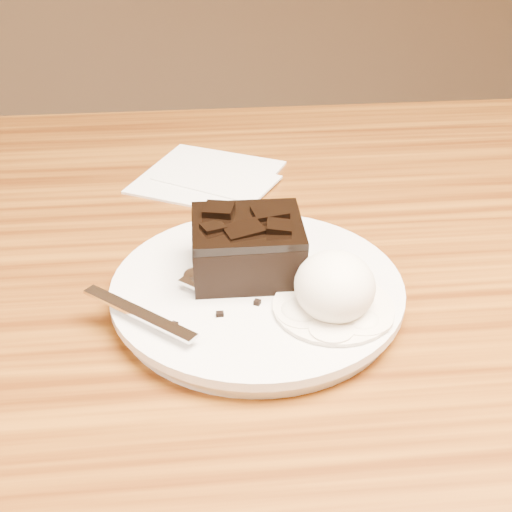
{
  "coord_description": "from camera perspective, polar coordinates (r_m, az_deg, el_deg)",
  "views": [
    {
      "loc": [
        -0.16,
        -0.53,
        1.09
      ],
      "look_at": [
        -0.11,
        -0.06,
        0.79
      ],
      "focal_mm": 48.17,
      "sensor_mm": 36.0,
      "label": 1
    }
  ],
  "objects": [
    {
      "name": "melt_puddle",
      "position": [
        0.54,
        6.42,
        -4.31
      ],
      "size": [
        0.09,
        0.09,
        0.0
      ],
      "primitive_type": "cylinder",
      "color": "white",
      "rests_on": "plate"
    },
    {
      "name": "brownie",
      "position": [
        0.57,
        -0.71,
        0.49
      ],
      "size": [
        0.09,
        0.08,
        0.04
      ],
      "primitive_type": "cube",
      "rotation": [
        0.0,
        0.0,
        -0.01
      ],
      "color": "black",
      "rests_on": "plate"
    },
    {
      "name": "crumb_c",
      "position": [
        0.53,
        -3.02,
        -4.85
      ],
      "size": [
        0.01,
        0.0,
        0.0
      ],
      "primitive_type": "cube",
      "rotation": [
        0.0,
        0.0,
        0.04
      ],
      "color": "black",
      "rests_on": "plate"
    },
    {
      "name": "crumb_a",
      "position": [
        0.52,
        -6.84,
        -5.75
      ],
      "size": [
        0.01,
        0.01,
        0.0
      ],
      "primitive_type": "cube",
      "rotation": [
        0.0,
        0.0,
        1.01
      ],
      "color": "black",
      "rests_on": "plate"
    },
    {
      "name": "spoon",
      "position": [
        0.56,
        -4.24,
        -2.01
      ],
      "size": [
        0.14,
        0.13,
        0.01
      ],
      "primitive_type": null,
      "rotation": [
        0.0,
        0.0,
        0.86
      ],
      "color": "silver",
      "rests_on": "plate"
    },
    {
      "name": "crumb_b",
      "position": [
        0.57,
        -1.72,
        -1.67
      ],
      "size": [
        0.01,
        0.01,
        0.0
      ],
      "primitive_type": "cube",
      "rotation": [
        0.0,
        0.0,
        1.5
      ],
      "color": "black",
      "rests_on": "plate"
    },
    {
      "name": "napkin",
      "position": [
        0.78,
        -4.07,
        6.66
      ],
      "size": [
        0.19,
        0.19,
        0.01
      ],
      "primitive_type": "cube",
      "rotation": [
        0.0,
        0.0,
        -0.48
      ],
      "color": "white",
      "rests_on": "dining_table"
    },
    {
      "name": "plate",
      "position": [
        0.57,
        0.1,
        -3.09
      ],
      "size": [
        0.24,
        0.24,
        0.02
      ],
      "primitive_type": "cylinder",
      "color": "silver",
      "rests_on": "dining_table"
    },
    {
      "name": "crumb_d",
      "position": [
        0.54,
        0.1,
        -3.88
      ],
      "size": [
        0.01,
        0.01,
        0.0
      ],
      "primitive_type": "cube",
      "rotation": [
        0.0,
        0.0,
        1.08
      ],
      "color": "black",
      "rests_on": "plate"
    },
    {
      "name": "ice_cream_scoop",
      "position": [
        0.53,
        6.55,
        -2.51
      ],
      "size": [
        0.06,
        0.07,
        0.05
      ],
      "primitive_type": "ellipsoid",
      "color": "white",
      "rests_on": "plate"
    }
  ]
}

